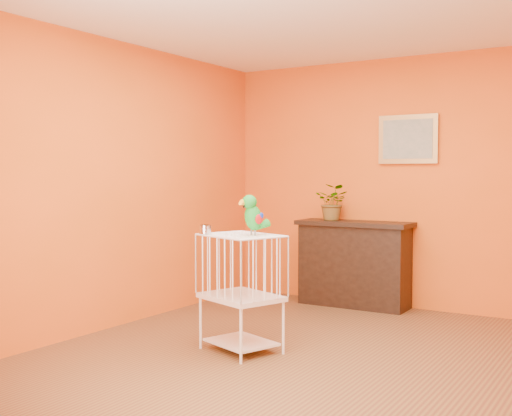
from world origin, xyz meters
The scene contains 8 objects.
ground centered at (0.00, 0.00, 0.00)m, with size 4.50×4.50×0.00m, color brown.
room_shell centered at (0.00, 0.00, 1.58)m, with size 4.50×4.50×4.50m.
console_cabinet centered at (-0.51, 2.04, 0.45)m, with size 1.21×0.43×0.90m.
potted_plant centered at (-0.75, 2.03, 1.05)m, with size 0.35×0.39×0.30m, color #26722D.
framed_picture centered at (0.00, 2.22, 1.75)m, with size 0.62×0.04×0.50m.
birdcage centered at (-0.57, -0.04, 0.48)m, with size 0.71×0.63×0.92m.
feed_cup centered at (-0.85, -0.14, 0.96)m, with size 0.10×0.10×0.07m, color silver.
parrot centered at (-0.48, -0.02, 1.08)m, with size 0.18×0.28×0.32m.
Camera 1 is at (2.14, -4.21, 1.39)m, focal length 45.00 mm.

